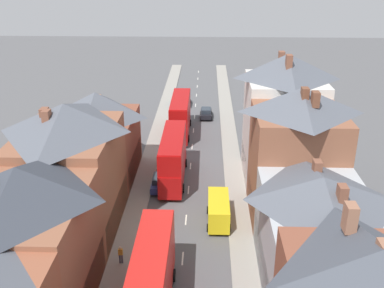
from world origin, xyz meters
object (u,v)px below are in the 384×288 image
(double_decker_bus_mid_street, at_px, (180,115))
(delivery_van, at_px, (219,210))
(double_decker_bus_far_approaching, at_px, (152,279))
(car_parked_right_a, at_px, (206,113))
(pedestrian_mid_left, at_px, (121,254))
(car_mid_black, at_px, (177,101))
(double_decker_bus_lead, at_px, (173,157))
(car_near_blue, at_px, (160,182))
(car_near_silver, at_px, (185,100))

(double_decker_bus_mid_street, distance_m, delivery_van, 23.42)
(double_decker_bus_far_approaching, bearing_deg, car_parked_right_a, 85.06)
(double_decker_bus_mid_street, distance_m, pedestrian_mid_left, 29.76)
(double_decker_bus_far_approaching, relative_size, car_mid_black, 2.66)
(double_decker_bus_far_approaching, distance_m, car_parked_right_a, 41.97)
(delivery_van, bearing_deg, car_parked_right_a, 92.49)
(double_decker_bus_lead, relative_size, double_decker_bus_mid_street, 1.00)
(double_decker_bus_far_approaching, distance_m, car_near_blue, 18.44)
(double_decker_bus_far_approaching, relative_size, car_near_blue, 2.59)
(car_near_silver, distance_m, car_mid_black, 1.35)
(car_parked_right_a, distance_m, pedestrian_mid_left, 37.23)
(car_near_blue, bearing_deg, car_near_silver, 87.50)
(car_near_blue, distance_m, car_near_silver, 29.82)
(double_decker_bus_lead, xyz_separation_m, car_mid_black, (-1.29, 27.15, -1.99))
(double_decker_bus_mid_street, bearing_deg, delivery_van, -77.88)
(delivery_van, bearing_deg, car_mid_black, 99.81)
(car_near_blue, distance_m, pedestrian_mid_left, 13.27)
(car_near_blue, height_order, pedestrian_mid_left, pedestrian_mid_left)
(double_decker_bus_lead, height_order, double_decker_bus_mid_street, same)
(car_parked_right_a, bearing_deg, pedestrian_mid_left, -100.55)
(double_decker_bus_lead, relative_size, car_near_blue, 2.59)
(car_near_silver, height_order, car_mid_black, car_near_silver)
(car_parked_right_a, relative_size, car_mid_black, 1.01)
(car_mid_black, bearing_deg, double_decker_bus_mid_street, -84.33)
(car_near_blue, bearing_deg, pedestrian_mid_left, -98.30)
(double_decker_bus_mid_street, height_order, car_near_blue, double_decker_bus_mid_street)
(double_decker_bus_lead, bearing_deg, delivery_van, -60.60)
(car_parked_right_a, xyz_separation_m, delivery_van, (1.30, -29.92, 0.54))
(double_decker_bus_far_approaching, bearing_deg, delivery_van, 67.49)
(car_near_silver, distance_m, delivery_van, 36.57)
(car_near_blue, relative_size, pedestrian_mid_left, 2.59)
(double_decker_bus_lead, bearing_deg, car_parked_right_a, 80.34)
(double_decker_bus_lead, xyz_separation_m, car_parked_right_a, (3.61, 21.21, -2.02))
(double_decker_bus_far_approaching, relative_size, car_near_silver, 2.65)
(pedestrian_mid_left, bearing_deg, car_near_silver, 85.72)
(car_near_silver, height_order, car_parked_right_a, car_near_silver)
(double_decker_bus_far_approaching, distance_m, pedestrian_mid_left, 6.33)
(double_decker_bus_mid_street, bearing_deg, car_near_blue, -94.50)
(car_near_blue, bearing_deg, double_decker_bus_lead, 60.32)
(double_decker_bus_lead, height_order, car_mid_black, double_decker_bus_lead)
(car_mid_black, bearing_deg, car_near_silver, 16.01)
(car_near_silver, height_order, pedestrian_mid_left, pedestrian_mid_left)
(delivery_van, relative_size, pedestrian_mid_left, 3.23)
(double_decker_bus_lead, relative_size, car_parked_right_a, 2.64)
(double_decker_bus_lead, distance_m, double_decker_bus_far_approaching, 20.56)
(double_decker_bus_mid_street, relative_size, car_parked_right_a, 2.64)
(delivery_van, bearing_deg, pedestrian_mid_left, -140.54)
(double_decker_bus_mid_street, bearing_deg, car_mid_black, 95.67)
(pedestrian_mid_left, bearing_deg, double_decker_bus_far_approaching, -58.16)
(car_near_silver, bearing_deg, delivery_van, -82.30)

